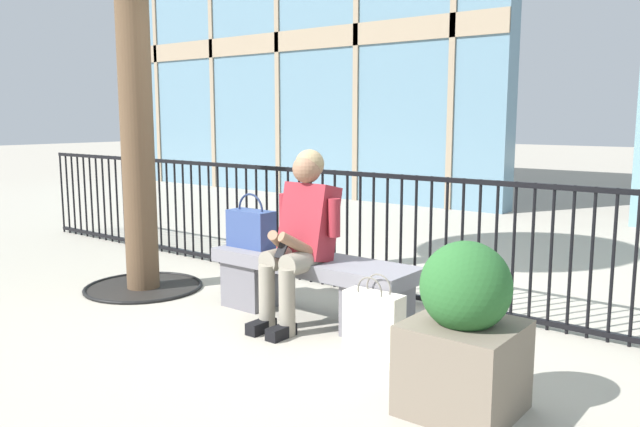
% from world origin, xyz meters
% --- Properties ---
extents(ground_plane, '(60.00, 60.00, 0.00)m').
position_xyz_m(ground_plane, '(0.00, 0.00, 0.00)').
color(ground_plane, '#A8A091').
extents(stone_bench, '(1.60, 0.44, 0.45)m').
position_xyz_m(stone_bench, '(0.00, 0.00, 0.27)').
color(stone_bench, slate).
rests_on(stone_bench, ground).
extents(seated_person_with_phone, '(0.52, 0.66, 1.21)m').
position_xyz_m(seated_person_with_phone, '(0.01, -0.13, 0.65)').
color(seated_person_with_phone, gray).
rests_on(seated_person_with_phone, ground).
extents(handbag_on_bench, '(0.36, 0.17, 0.41)m').
position_xyz_m(handbag_on_bench, '(-0.58, -0.01, 0.60)').
color(handbag_on_bench, '#33477F').
rests_on(handbag_on_bench, stone_bench).
extents(shopping_bag, '(0.37, 0.14, 0.49)m').
position_xyz_m(shopping_bag, '(0.73, -0.30, 0.20)').
color(shopping_bag, beige).
rests_on(shopping_bag, ground).
extents(plaza_railing, '(9.30, 0.04, 1.00)m').
position_xyz_m(plaza_railing, '(-0.00, 0.79, 0.50)').
color(plaza_railing, black).
rests_on(plaza_railing, ground).
extents(planter, '(0.52, 0.52, 0.85)m').
position_xyz_m(planter, '(1.49, -0.68, 0.39)').
color(planter, '#726656').
rests_on(planter, ground).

